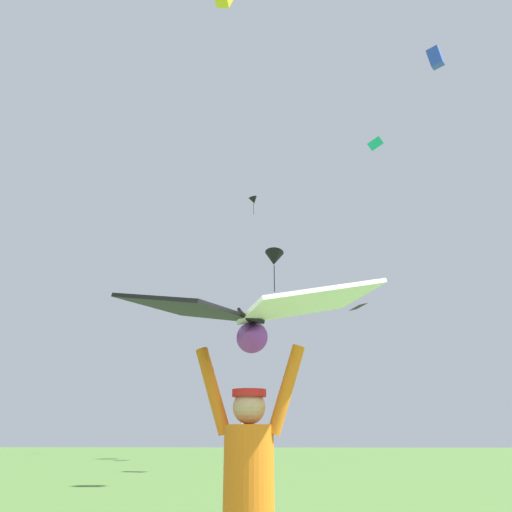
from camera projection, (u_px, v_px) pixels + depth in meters
kite_flyer_person at (249, 496)px, 3.19m from camera, size 0.81×0.38×1.92m
held_stunt_kite at (247, 312)px, 3.53m from camera, size 1.97×1.15×0.42m
distant_kite_black_overhead_distant at (254, 200)px, 42.79m from camera, size 1.17×1.15×1.77m
distant_kite_white_high_left at (252, 323)px, 20.18m from camera, size 0.87×0.68×1.01m
distant_kite_teal_mid_right at (375, 143)px, 32.19m from camera, size 1.05×1.09×0.55m
distant_kite_black_mid_left at (358, 306)px, 18.69m from camera, size 0.60×0.62×0.30m
distant_kite_blue_low_right at (435, 58)px, 16.73m from camera, size 0.68×0.64×0.75m
distant_kite_black_high_right at (274, 259)px, 32.20m from camera, size 1.81×1.93×2.95m
marker_flag at (249, 409)px, 7.63m from camera, size 0.30×0.24×1.97m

